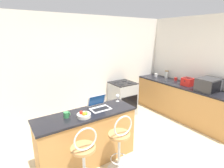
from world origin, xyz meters
TOP-DOWN VIEW (x-y plane):
  - wall_back at (0.00, 2.36)m, footprint 12.00×0.06m
  - breakfast_bar at (-0.69, 0.84)m, footprint 1.68×0.55m
  - counter_right at (2.14, 0.92)m, footprint 0.64×2.86m
  - bar_stool_near at (-0.99, 0.30)m, footprint 0.40×0.40m
  - bar_stool_far at (-0.39, 0.30)m, footprint 0.40×0.40m
  - laptop at (-0.42, 0.90)m, footprint 0.34×0.29m
  - microwave at (2.13, 0.37)m, footprint 0.53×0.40m
  - toaster at (2.14, 0.89)m, footprint 0.25×0.25m
  - stove_range at (0.95, 2.01)m, footprint 0.61×0.61m
  - storage_jar at (2.35, 1.73)m, footprint 0.11×0.11m
  - mug_green at (-1.01, 0.87)m, footprint 0.10×0.08m
  - mug_red at (2.33, 1.39)m, footprint 0.10×0.08m
  - wine_glass_short at (0.04, 0.99)m, footprint 0.07×0.07m
  - mug_white at (2.18, 1.99)m, footprint 0.10×0.08m
  - fruit_bowl at (-0.78, 0.73)m, footprint 0.22×0.22m

SIDE VIEW (x-z plane):
  - stove_range at x=0.95m, z-range 0.00..0.91m
  - counter_right at x=2.14m, z-range 0.00..0.91m
  - breakfast_bar at x=-0.69m, z-range 0.00..0.91m
  - bar_stool_near at x=-0.99m, z-range -0.03..1.00m
  - bar_stool_far at x=-0.39m, z-range -0.03..1.00m
  - fruit_bowl at x=-0.78m, z-range 0.89..1.00m
  - mug_red at x=2.33m, z-range 0.91..0.99m
  - mug_green at x=-1.01m, z-range 0.91..1.00m
  - mug_white at x=2.18m, z-range 0.91..1.01m
  - laptop at x=-0.42m, z-range 0.85..1.08m
  - toaster at x=2.14m, z-range 0.90..1.10m
  - wine_glass_short at x=0.04m, z-range 0.94..1.08m
  - storage_jar at x=2.35m, z-range 0.91..1.12m
  - microwave at x=2.13m, z-range 0.91..1.21m
  - wall_back at x=0.00m, z-range 0.00..2.60m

